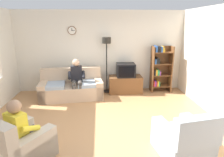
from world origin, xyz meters
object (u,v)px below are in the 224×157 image
Objects in this scene: couch at (72,88)px; floor_lamp at (107,50)px; tv_stand at (125,84)px; armchair_near_window at (20,146)px; person_in_left_armchair at (22,127)px; tv at (126,70)px; person_on_couch at (77,77)px; armchair_near_bookshelf at (183,140)px; bookshelf at (160,68)px.

floor_lamp is at bearing 22.20° from couch.
armchair_near_window reaches higher than tv_stand.
tv_stand is 0.98× the size of person_in_left_armchair.
person_on_couch is (-1.56, -0.45, -0.09)m from tv.
tv_stand is 1.09× the size of armchair_near_bookshelf.
floor_lamp is at bearing 179.11° from bookshelf.
armchair_near_window is at bearing -99.06° from couch.
person_in_left_armchair reaches higher than tv.
person_on_couch is at bearing -163.29° from tv_stand.
bookshelf is at bearing -0.89° from floor_lamp.
armchair_near_bookshelf is at bearing -79.79° from tv.
floor_lamp is at bearing 31.18° from person_on_couch.
couch is at bearing 81.69° from person_in_left_armchair.
tv is 3.84m from person_in_left_armchair.
person_in_left_armchair is at bearing 55.85° from armchair_near_window.
armchair_near_bookshelf is at bearing -99.99° from bookshelf.
tv_stand is 0.70× the size of bookshelf.
tv_stand is at bearing 11.64° from couch.
armchair_near_bookshelf is (0.59, -3.28, 0.01)m from tv_stand.
floor_lamp is 1.84× the size of armchair_near_bookshelf.
tv_stand is 1.33m from floor_lamp.
armchair_near_window is at bearing -115.28° from floor_lamp.
tv_stand is 1.83× the size of tv.
armchair_near_bookshelf is at bearing -52.58° from person_on_couch.
bookshelf is at bearing 8.39° from couch.
tv is (0.00, -0.02, 0.50)m from tv_stand.
tv_stand is at bearing -176.54° from bookshelf.
armchair_near_window is (-1.59, -3.36, -1.16)m from floor_lamp.
person_on_couch is (0.19, -0.11, 0.39)m from couch.
tv is 0.48× the size of person_on_couch.
floor_lamp reaches higher than tv_stand.
tv is 0.38× the size of bookshelf.
floor_lamp is (1.13, 0.46, 1.14)m from couch.
floor_lamp is at bearing 168.82° from tv.
tv_stand is 1.69m from person_on_couch.
bookshelf is at bearing 44.32° from person_in_left_armchair.
person_on_couch reaches higher than couch.
bookshelf is 1.56× the size of armchair_near_bookshelf.
person_in_left_armchair reaches higher than couch.
bookshelf reaches higher than armchair_near_bookshelf.
floor_lamp reaches higher than tv.
floor_lamp reaches higher than couch.
bookshelf is 4.67m from person_in_left_armchair.
floor_lamp is 1.33m from person_on_couch.
person_on_couch is at bearing -30.54° from couch.
armchair_near_bookshelf is at bearing -79.86° from tv_stand.
tv_stand is at bearing 16.71° from person_on_couch.
bookshelf is (1.18, 0.07, 0.54)m from tv_stand.
bookshelf is 2.80m from person_on_couch.
bookshelf is at bearing 11.16° from person_on_couch.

